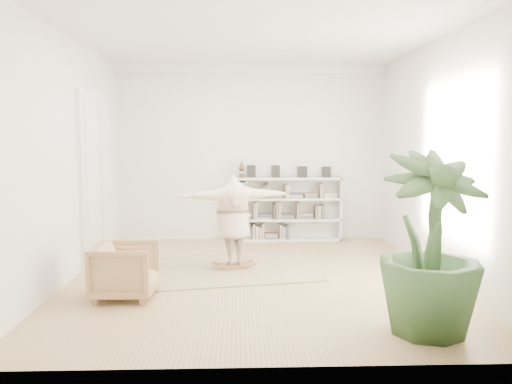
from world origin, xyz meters
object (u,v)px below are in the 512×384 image
at_px(bookshelf, 287,210).
at_px(rocker_board, 234,265).
at_px(houseplant, 430,243).
at_px(armchair, 125,270).
at_px(person, 233,218).

height_order(bookshelf, rocker_board, bookshelf).
relative_size(bookshelf, rocker_board, 4.37).
bearing_deg(houseplant, armchair, 159.34).
distance_m(bookshelf, armchair, 4.49).
distance_m(armchair, person, 2.04).
height_order(armchair, houseplant, houseplant).
bearing_deg(person, rocker_board, 79.78).
bearing_deg(houseplant, bookshelf, 101.52).
xyz_separation_m(rocker_board, houseplant, (2.12, -2.73, 0.92)).
bearing_deg(person, armchair, 34.60).
distance_m(armchair, rocker_board, 2.01).
bearing_deg(armchair, person, -44.41).
bearing_deg(armchair, bookshelf, -33.07).
xyz_separation_m(armchair, rocker_board, (1.41, 1.40, -0.30)).
xyz_separation_m(bookshelf, rocker_board, (-1.09, -2.32, -0.57)).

